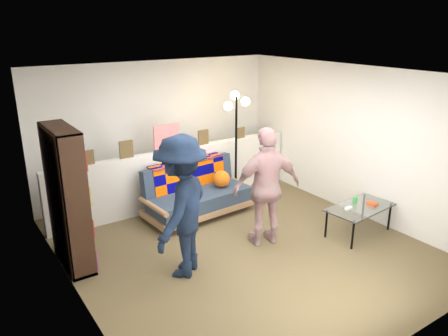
% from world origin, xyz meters
% --- Properties ---
extents(ground, '(5.00, 5.00, 0.00)m').
position_xyz_m(ground, '(0.00, 0.00, 0.00)').
color(ground, brown).
rests_on(ground, ground).
extents(room_shell, '(4.60, 5.05, 2.45)m').
position_xyz_m(room_shell, '(0.00, 0.47, 1.67)').
color(room_shell, silver).
rests_on(room_shell, ground).
extents(half_wall_ledge, '(4.45, 0.15, 1.00)m').
position_xyz_m(half_wall_ledge, '(0.00, 1.80, 0.50)').
color(half_wall_ledge, silver).
rests_on(half_wall_ledge, ground).
extents(ledge_decor, '(2.97, 0.02, 0.45)m').
position_xyz_m(ledge_decor, '(-0.23, 1.78, 1.18)').
color(ledge_decor, brown).
rests_on(ledge_decor, half_wall_ledge).
extents(futon_sofa, '(1.83, 0.97, 0.76)m').
position_xyz_m(futon_sofa, '(0.07, 1.26, 0.36)').
color(futon_sofa, '#A3784F').
rests_on(futon_sofa, ground).
extents(bookshelf, '(0.31, 0.92, 1.83)m').
position_xyz_m(bookshelf, '(-2.08, 0.83, 0.86)').
color(bookshelf, black).
rests_on(bookshelf, ground).
extents(coffee_table, '(1.09, 0.67, 0.54)m').
position_xyz_m(coffee_table, '(1.69, -0.69, 0.41)').
color(coffee_table, black).
rests_on(coffee_table, ground).
extents(floor_lamp, '(0.40, 0.35, 1.90)m').
position_xyz_m(floor_lamp, '(1.01, 1.52, 1.35)').
color(floor_lamp, black).
rests_on(floor_lamp, ground).
extents(person_left, '(1.31, 1.25, 1.79)m').
position_xyz_m(person_left, '(-0.99, -0.16, 0.89)').
color(person_left, black).
rests_on(person_left, ground).
extents(person_right, '(1.06, 0.64, 1.69)m').
position_xyz_m(person_right, '(0.36, -0.12, 0.85)').
color(person_right, pink).
rests_on(person_right, ground).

